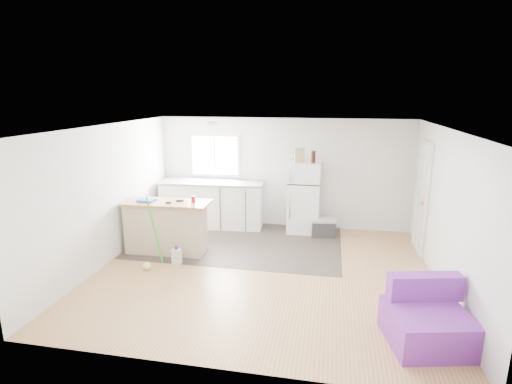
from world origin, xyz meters
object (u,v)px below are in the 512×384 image
at_px(kitchen_cabinets, 212,203).
at_px(red_cup, 193,199).
at_px(refrigerator, 304,197).
at_px(cleaner_jug, 177,256).
at_px(bottle_left, 313,157).
at_px(cooler, 323,227).
at_px(bottle_right, 314,157).
at_px(peninsula, 166,227).
at_px(purple_seat, 427,321).
at_px(mop, 149,256).
at_px(blue_tray, 146,200).
at_px(cardboard_box, 299,155).

distance_m(kitchen_cabinets, red_cup, 1.66).
height_order(refrigerator, cleaner_jug, refrigerator).
height_order(refrigerator, bottle_left, bottle_left).
bearing_deg(cooler, bottle_right, 136.96).
distance_m(cleaner_jug, bottle_right, 3.41).
distance_m(peninsula, red_cup, 0.76).
bearing_deg(purple_seat, bottle_right, 100.66).
bearing_deg(kitchen_cabinets, mop, -102.94).
relative_size(red_cup, blue_tray, 0.40).
height_order(peninsula, cleaner_jug, peninsula).
distance_m(kitchen_cabinets, cooler, 2.50).
bearing_deg(cooler, blue_tray, -162.56).
bearing_deg(bottle_left, cleaner_jug, -136.99).
xyz_separation_m(purple_seat, mop, (-4.17, 1.27, -0.04)).
distance_m(kitchen_cabinets, bottle_left, 2.47).
bearing_deg(red_cup, cleaner_jug, -103.77).
bearing_deg(cardboard_box, cooler, -16.13).
bearing_deg(mop, refrigerator, 56.00).
bearing_deg(mop, purple_seat, -6.14).
relative_size(red_cup, bottle_right, 0.48).
bearing_deg(purple_seat, kitchen_cabinets, 123.24).
bearing_deg(purple_seat, cardboard_box, 104.59).
bearing_deg(cleaner_jug, kitchen_cabinets, 97.54).
bearing_deg(refrigerator, bottle_right, -10.95).
bearing_deg(purple_seat, mop, 150.55).
height_order(cleaner_jug, red_cup, red_cup).
height_order(red_cup, bottle_right, bottle_right).
height_order(cardboard_box, bottle_left, cardboard_box).
relative_size(cleaner_jug, red_cup, 2.77).
xyz_separation_m(mop, blue_tray, (-0.35, 0.75, 0.76)).
relative_size(peninsula, cleaner_jug, 4.84).
height_order(cleaner_jug, bottle_left, bottle_left).
xyz_separation_m(refrigerator, red_cup, (-1.90, -1.59, 0.28)).
bearing_deg(peninsula, refrigerator, 32.33).
bearing_deg(peninsula, mop, -90.78).
bearing_deg(blue_tray, purple_seat, -24.02).
distance_m(kitchen_cabinets, refrigerator, 2.04).
height_order(purple_seat, red_cup, red_cup).
height_order(purple_seat, mop, mop).
bearing_deg(cleaner_jug, peninsula, 135.45).
bearing_deg(bottle_right, peninsula, -148.32).
bearing_deg(mop, red_cup, 69.21).
xyz_separation_m(kitchen_cabinets, blue_tray, (-0.74, -1.67, 0.47)).
bearing_deg(cooler, peninsula, -160.70).
height_order(kitchen_cabinets, cooler, kitchen_cabinets).
xyz_separation_m(peninsula, red_cup, (0.53, 0.05, 0.54)).
distance_m(refrigerator, cleaner_jug, 3.03).
xyz_separation_m(cleaner_jug, cardboard_box, (1.92, 2.09, 1.52)).
relative_size(peninsula, refrigerator, 1.06).
bearing_deg(red_cup, blue_tray, -173.80).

